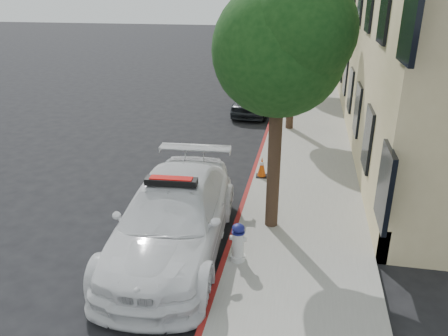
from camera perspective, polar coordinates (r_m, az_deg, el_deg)
name	(u,v)px	position (r m, az deg, el deg)	size (l,w,h in m)	color
ground	(179,186)	(12.99, -5.88, -2.36)	(120.00, 120.00, 0.00)	black
sidewalk	(308,106)	(21.93, 10.88, 7.92)	(3.20, 50.00, 0.15)	gray
curb_strip	(276,105)	(21.98, 6.84, 8.20)	(0.12, 50.00, 0.15)	maroon
tree_near	(281,49)	(9.34, 7.42, 15.18)	(2.92, 2.82, 5.62)	black
tree_mid	(296,25)	(17.31, 9.37, 17.97)	(2.77, 2.64, 5.43)	black
tree_far	(302,9)	(25.28, 10.17, 19.76)	(3.10, 3.00, 5.81)	black
police_car	(173,218)	(9.60, -6.66, -6.46)	(2.58, 5.68, 1.76)	white
parked_car_mid	(254,98)	(20.58, 3.95, 9.05)	(1.60, 3.98, 1.35)	#202328
parked_car_far	(263,65)	(30.09, 5.08, 13.26)	(1.41, 4.04, 1.33)	#151E35
fire_hydrant	(238,243)	(9.15, 1.85, -9.71)	(0.35, 0.32, 0.84)	silver
traffic_cone	(262,167)	(13.14, 4.96, 0.15)	(0.35, 0.35, 0.63)	black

